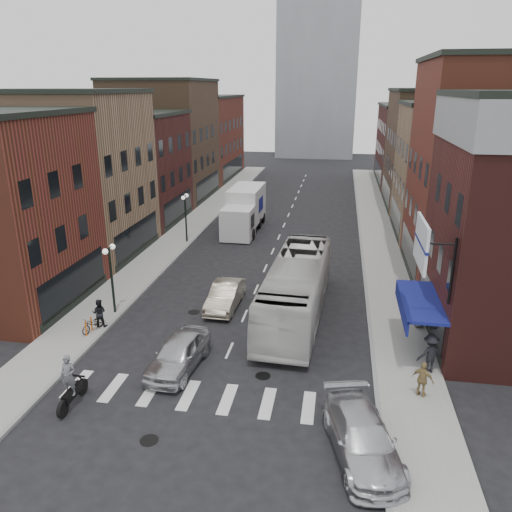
{
  "coord_description": "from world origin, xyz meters",
  "views": [
    {
      "loc": [
        4.95,
        -20.42,
        12.45
      ],
      "look_at": [
        0.33,
        7.01,
        2.97
      ],
      "focal_mm": 35.0,
      "sensor_mm": 36.0,
      "label": 1
    }
  ],
  "objects": [
    {
      "name": "ground",
      "position": [
        0.0,
        0.0,
        0.0
      ],
      "size": [
        160.0,
        160.0,
        0.0
      ],
      "primitive_type": "plane",
      "color": "black",
      "rests_on": "ground"
    },
    {
      "name": "sidewalk_left",
      "position": [
        -8.5,
        22.0,
        0.07
      ],
      "size": [
        3.0,
        74.0,
        0.15
      ],
      "primitive_type": "cube",
      "color": "gray",
      "rests_on": "ground"
    },
    {
      "name": "sidewalk_right",
      "position": [
        8.5,
        22.0,
        0.07
      ],
      "size": [
        3.0,
        74.0,
        0.15
      ],
      "primitive_type": "cube",
      "color": "gray",
      "rests_on": "ground"
    },
    {
      "name": "curb_left",
      "position": [
        -7.0,
        22.0,
        0.0
      ],
      "size": [
        0.2,
        74.0,
        0.16
      ],
      "primitive_type": "cube",
      "color": "gray",
      "rests_on": "ground"
    },
    {
      "name": "curb_right",
      "position": [
        7.0,
        22.0,
        0.0
      ],
      "size": [
        0.2,
        74.0,
        0.16
      ],
      "primitive_type": "cube",
      "color": "gray",
      "rests_on": "ground"
    },
    {
      "name": "crosswalk_stripes",
      "position": [
        0.0,
        -3.0,
        0.0
      ],
      "size": [
        12.0,
        2.2,
        0.01
      ],
      "primitive_type": "cube",
      "color": "silver",
      "rests_on": "ground"
    },
    {
      "name": "bldg_left_mid_a",
      "position": [
        -14.99,
        14.0,
        6.15
      ],
      "size": [
        10.3,
        10.2,
        12.3
      ],
      "color": "#8A6A4C",
      "rests_on": "ground"
    },
    {
      "name": "bldg_left_mid_b",
      "position": [
        -14.99,
        24.0,
        5.15
      ],
      "size": [
        10.3,
        10.2,
        10.3
      ],
      "color": "#431A17",
      "rests_on": "ground"
    },
    {
      "name": "bldg_left_far_a",
      "position": [
        -14.99,
        35.0,
        6.65
      ],
      "size": [
        10.3,
        12.2,
        13.3
      ],
      "color": "brown",
      "rests_on": "ground"
    },
    {
      "name": "bldg_left_far_b",
      "position": [
        -14.99,
        49.0,
        5.65
      ],
      "size": [
        10.3,
        16.2,
        11.3
      ],
      "color": "maroon",
      "rests_on": "ground"
    },
    {
      "name": "bldg_right_mid_a",
      "position": [
        15.0,
        14.0,
        7.15
      ],
      "size": [
        10.3,
        10.2,
        14.3
      ],
      "color": "maroon",
      "rests_on": "ground"
    },
    {
      "name": "bldg_right_mid_b",
      "position": [
        14.99,
        24.0,
        5.65
      ],
      "size": [
        10.3,
        10.2,
        11.3
      ],
      "color": "#8A6A4C",
      "rests_on": "ground"
    },
    {
      "name": "bldg_right_far_a",
      "position": [
        14.99,
        35.0,
        6.15
      ],
      "size": [
        10.3,
        12.2,
        12.3
      ],
      "color": "brown",
      "rests_on": "ground"
    },
    {
      "name": "bldg_right_far_b",
      "position": [
        14.99,
        49.0,
        5.15
      ],
      "size": [
        10.3,
        16.2,
        10.3
      ],
      "color": "#431A17",
      "rests_on": "ground"
    },
    {
      "name": "awning_blue",
      "position": [
        8.93,
        2.5,
        2.63
      ],
      "size": [
        1.8,
        5.0,
        0.78
      ],
      "color": "navy",
      "rests_on": "ground"
    },
    {
      "name": "billboard_sign",
      "position": [
        8.59,
        0.5,
        6.13
      ],
      "size": [
        1.52,
        3.0,
        3.7
      ],
      "color": "black",
      "rests_on": "ground"
    },
    {
      "name": "distant_tower",
      "position": [
        0.0,
        78.0,
        25.0
      ],
      "size": [
        14.0,
        14.0,
        50.0
      ],
      "primitive_type": "cube",
      "color": "#9399A0",
      "rests_on": "ground"
    },
    {
      "name": "streetlamp_near",
      "position": [
        -7.4,
        4.0,
        2.91
      ],
      "size": [
        0.32,
        1.22,
        4.11
      ],
      "color": "black",
      "rests_on": "ground"
    },
    {
      "name": "streetlamp_far",
      "position": [
        -7.4,
        18.0,
        2.91
      ],
      "size": [
        0.32,
        1.22,
        4.11
      ],
      "color": "black",
      "rests_on": "ground"
    },
    {
      "name": "bike_rack",
      "position": [
        -7.6,
        1.3,
        0.55
      ],
      "size": [
        0.08,
        0.68,
        0.8
      ],
      "color": "#D8590C",
      "rests_on": "sidewalk_left"
    },
    {
      "name": "box_truck",
      "position": [
        -3.37,
        22.56,
        1.88
      ],
      "size": [
        2.76,
        8.76,
        3.8
      ],
      "rotation": [
        0.0,
        0.0,
        -0.02
      ],
      "color": "silver",
      "rests_on": "ground"
    },
    {
      "name": "motorcycle_rider",
      "position": [
        -5.37,
        -4.5,
        1.09
      ],
      "size": [
        0.64,
        2.29,
        2.33
      ],
      "rotation": [
        0.0,
        0.0,
        0.0
      ],
      "color": "black",
      "rests_on": "ground"
    },
    {
      "name": "transit_bus",
      "position": [
        2.89,
        5.59,
        1.7
      ],
      "size": [
        3.45,
        12.31,
        3.39
      ],
      "primitive_type": "imported",
      "rotation": [
        0.0,
        0.0,
        -0.05
      ],
      "color": "silver",
      "rests_on": "ground"
    },
    {
      "name": "sedan_left_near",
      "position": [
        -1.95,
        -1.0,
        0.78
      ],
      "size": [
        2.31,
        4.77,
        1.57
      ],
      "primitive_type": "imported",
      "rotation": [
        0.0,
        0.0,
        -0.1
      ],
      "color": "#BBBBC0",
      "rests_on": "ground"
    },
    {
      "name": "sedan_left_far",
      "position": [
        -1.34,
        6.0,
        0.74
      ],
      "size": [
        1.66,
        4.5,
        1.47
      ],
      "primitive_type": "imported",
      "rotation": [
        0.0,
        0.0,
        -0.02
      ],
      "color": "beige",
      "rests_on": "ground"
    },
    {
      "name": "curb_car",
      "position": [
        6.23,
        -5.47,
        0.74
      ],
      "size": [
        3.29,
        5.46,
        1.48
      ],
      "primitive_type": "imported",
      "rotation": [
        0.0,
        0.0,
        0.25
      ],
      "color": "silver",
      "rests_on": "ground"
    },
    {
      "name": "parked_bicycle",
      "position": [
        -7.5,
        1.59,
        0.55
      ],
      "size": [
        0.97,
        1.61,
        0.8
      ],
      "primitive_type": "imported",
      "rotation": [
        0.0,
        0.0,
        -0.31
      ],
      "color": "black",
      "rests_on": "sidewalk_left"
    },
    {
      "name": "ped_left_solo",
      "position": [
        -7.4,
        2.18,
        0.93
      ],
      "size": [
        0.81,
        0.55,
        1.55
      ],
      "primitive_type": "imported",
      "rotation": [
        0.0,
        0.0,
        3.29
      ],
      "color": "black",
      "rests_on": "sidewalk_left"
    },
    {
      "name": "ped_right_a",
      "position": [
        9.39,
        0.38,
        1.08
      ],
      "size": [
        1.33,
        0.98,
        1.85
      ],
      "primitive_type": "imported",
      "rotation": [
        0.0,
        0.0,
        3.51
      ],
      "color": "black",
      "rests_on": "sidewalk_right"
    },
    {
      "name": "ped_right_b",
      "position": [
        8.8,
        -1.63,
        0.94
      ],
      "size": [
        1.03,
        0.86,
        1.58
      ],
      "primitive_type": "imported",
      "rotation": [
        0.0,
        0.0,
        2.63
      ],
      "color": "olive",
      "rests_on": "sidewalk_right"
    },
    {
      "name": "ped_right_c",
      "position": [
        9.6,
        4.97,
        0.95
      ],
      "size": [
        0.9,
        0.73,
        1.6
      ],
      "primitive_type": "imported",
      "rotation": [
        0.0,
        0.0,
        3.46
      ],
      "color": "#54565B",
      "rests_on": "sidewalk_right"
    }
  ]
}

